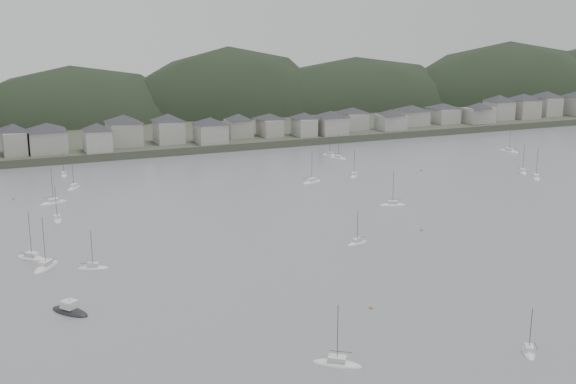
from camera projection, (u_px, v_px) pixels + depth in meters
name	position (u px, v px, depth m)	size (l,w,h in m)	color
ground	(447.00, 310.00, 135.45)	(900.00, 900.00, 0.00)	slate
far_shore_land	(129.00, 113.00, 398.12)	(900.00, 250.00, 3.00)	#383D2D
forested_ridge	(149.00, 143.00, 380.18)	(851.55, 103.94, 102.57)	black
waterfront_town	(296.00, 121.00, 316.41)	(451.48, 28.46, 12.92)	#A4A296
sailboat_lead	(357.00, 243.00, 174.87)	(6.62, 3.64, 8.67)	silver
moored_fleet	(273.00, 209.00, 205.49)	(226.54, 176.63, 12.98)	silver
motor_launch_far	(70.00, 311.00, 134.34)	(7.58, 8.83, 4.05)	black
mooring_buoys	(397.00, 220.00, 194.31)	(172.23, 126.58, 0.70)	#B7803D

